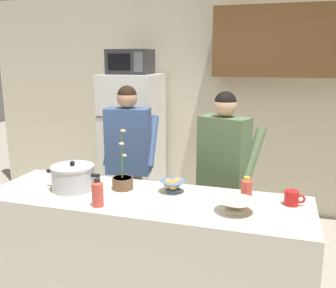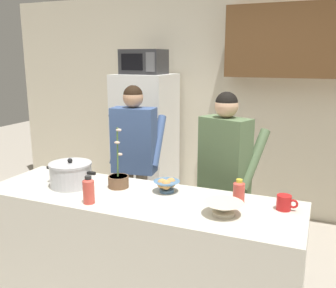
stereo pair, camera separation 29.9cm
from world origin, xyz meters
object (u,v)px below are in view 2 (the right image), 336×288
object	(u,v)px
microwave	(144,62)
bottle_mid_counter	(239,191)
person_by_sink	(225,166)
coffee_mug	(284,203)
potted_orchid	(118,179)
refrigerator	(146,143)
empty_bowl	(223,208)
bottle_near_edge	(89,190)
bread_bowl	(167,185)
cooking_pot	(71,174)
person_near_pot	(134,150)

from	to	relation	value
microwave	bottle_mid_counter	world-z (taller)	microwave
person_by_sink	coffee_mug	size ratio (longest dim) A/B	12.13
microwave	potted_orchid	distance (m)	2.00
refrigerator	bottle_mid_counter	bearing A→B (deg)	-48.36
empty_bowl	potted_orchid	distance (m)	0.85
microwave	person_by_sink	size ratio (longest dim) A/B	0.30
refrigerator	bottle_near_edge	xyz separation A→B (m)	(0.60, -2.08, 0.18)
bread_bowl	potted_orchid	size ratio (longest dim) A/B	0.42
microwave	potted_orchid	bearing A→B (deg)	-69.94
microwave	bread_bowl	world-z (taller)	microwave
person_by_sink	bottle_near_edge	distance (m)	1.17
empty_bowl	bottle_mid_counter	bearing A→B (deg)	80.30
microwave	cooking_pot	distance (m)	2.01
person_near_pot	refrigerator	bearing A→B (deg)	109.94
coffee_mug	bread_bowl	bearing A→B (deg)	179.22
coffee_mug	empty_bowl	size ratio (longest dim) A/B	0.54
empty_bowl	potted_orchid	xyz separation A→B (m)	(-0.83, 0.19, 0.01)
person_near_pot	bottle_mid_counter	size ratio (longest dim) A/B	10.27
person_near_pot	empty_bowl	bearing A→B (deg)	-41.44
empty_bowl	cooking_pot	bearing A→B (deg)	176.24
cooking_pot	bottle_mid_counter	size ratio (longest dim) A/B	2.70
bottle_near_edge	bottle_mid_counter	distance (m)	0.98
coffee_mug	microwave	bearing A→B (deg)	136.72
coffee_mug	person_by_sink	bearing A→B (deg)	131.70
coffee_mug	potted_orchid	distance (m)	1.16
person_near_pot	bottle_near_edge	xyz separation A→B (m)	(0.26, -1.14, 0.02)
microwave	bread_bowl	xyz separation A→B (m)	(0.99, -1.68, -0.83)
person_by_sink	bottle_mid_counter	world-z (taller)	person_by_sink
refrigerator	coffee_mug	size ratio (longest dim) A/B	12.67
empty_bowl	potted_orchid	size ratio (longest dim) A/B	0.54
coffee_mug	bottle_mid_counter	world-z (taller)	bottle_mid_counter
person_near_pot	person_by_sink	size ratio (longest dim) A/B	1.01
microwave	bottle_near_edge	xyz separation A→B (m)	(0.60, -2.06, -0.79)
microwave	coffee_mug	xyz separation A→B (m)	(1.79, -1.69, -0.83)
empty_bowl	refrigerator	bearing A→B (deg)	127.14
person_by_sink	bottle_mid_counter	xyz separation A→B (m)	(0.24, -0.57, 0.01)
person_by_sink	cooking_pot	xyz separation A→B (m)	(-0.97, -0.73, 0.02)
person_near_pot	empty_bowl	size ratio (longest dim) A/B	6.62
cooking_pot	bread_bowl	distance (m)	0.72
refrigerator	bread_bowl	distance (m)	1.97
person_near_pot	person_by_sink	distance (m)	0.94
microwave	coffee_mug	distance (m)	2.60
person_near_pot	bottle_near_edge	size ratio (longest dim) A/B	8.68
microwave	person_near_pot	distance (m)	1.27
person_by_sink	bottle_mid_counter	distance (m)	0.62
refrigerator	bottle_near_edge	world-z (taller)	refrigerator
microwave	person_near_pot	bearing A→B (deg)	-69.62
bread_bowl	empty_bowl	distance (m)	0.52
cooking_pot	empty_bowl	bearing A→B (deg)	-3.76
potted_orchid	bread_bowl	bearing A→B (deg)	6.56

